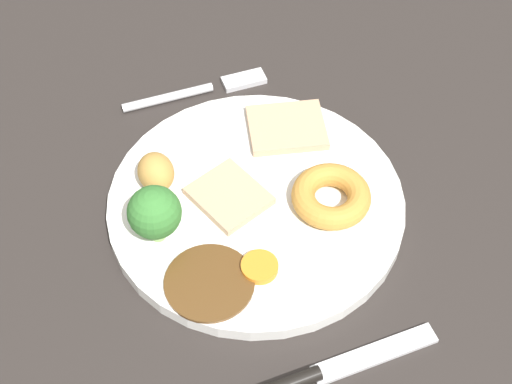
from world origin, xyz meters
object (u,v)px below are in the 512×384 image
object	(u,v)px
dinner_plate	(256,204)
meat_slice_main	(229,196)
meat_slice_under	(287,127)
fork	(200,90)
broccoli_floret	(153,210)
carrot_coin_front	(260,267)
yorkshire_pudding	(331,196)
knife	(309,377)
roast_potato_left	(156,172)

from	to	relation	value
dinner_plate	meat_slice_main	size ratio (longest dim) A/B	4.20
meat_slice_under	fork	world-z (taller)	meat_slice_under
broccoli_floret	carrot_coin_front	bearing A→B (deg)	46.55
meat_slice_under	carrot_coin_front	size ratio (longest dim) A/B	2.32
meat_slice_main	meat_slice_under	size ratio (longest dim) A/B	0.87
dinner_plate	broccoli_floret	xyz separation A→B (cm)	(0.50, -9.30, 4.04)
meat_slice_under	carrot_coin_front	bearing A→B (deg)	-30.19
carrot_coin_front	fork	bearing A→B (deg)	174.58
yorkshire_pudding	knife	size ratio (longest dim) A/B	0.38
dinner_plate	fork	xyz separation A→B (cm)	(-16.19, -0.14, -0.31)
meat_slice_under	roast_potato_left	bearing A→B (deg)	-81.28
dinner_plate	broccoli_floret	size ratio (longest dim) A/B	4.68
roast_potato_left	broccoli_floret	world-z (taller)	broccoli_floret
yorkshire_pudding	knife	distance (cm)	16.46
yorkshire_pudding	carrot_coin_front	distance (cm)	9.42
knife	yorkshire_pudding	bearing A→B (deg)	59.57
meat_slice_under	roast_potato_left	xyz separation A→B (cm)	(2.07, -13.53, 1.29)
dinner_plate	broccoli_floret	bearing A→B (deg)	-86.95
carrot_coin_front	meat_slice_under	bearing A→B (deg)	149.81
dinner_plate	meat_slice_under	bearing A→B (deg)	139.98
yorkshire_pudding	roast_potato_left	world-z (taller)	roast_potato_left
meat_slice_main	broccoli_floret	distance (cm)	7.77
roast_potato_left	knife	world-z (taller)	roast_potato_left
dinner_plate	yorkshire_pudding	bearing A→B (deg)	64.91
knife	dinner_plate	bearing A→B (deg)	82.31
roast_potato_left	fork	size ratio (longest dim) A/B	0.25
meat_slice_under	broccoli_floret	xyz separation A→B (cm)	(7.35, -15.06, 2.94)
roast_potato_left	knife	distance (cm)	22.68
meat_slice_under	carrot_coin_front	distance (cm)	16.13
roast_potato_left	knife	xyz separation A→B (cm)	(21.79, 5.69, -2.64)
knife	carrot_coin_front	bearing A→B (deg)	90.83
dinner_plate	fork	distance (cm)	16.19
yorkshire_pudding	fork	size ratio (longest dim) A/B	0.46
dinner_plate	broccoli_floret	distance (cm)	10.15
meat_slice_under	broccoli_floret	distance (cm)	17.02
carrot_coin_front	knife	xyz separation A→B (cm)	(9.93, 0.27, -1.30)
dinner_plate	carrot_coin_front	bearing A→B (deg)	-18.36
fork	knife	size ratio (longest dim) A/B	0.82
dinner_plate	meat_slice_main	world-z (taller)	meat_slice_main
dinner_plate	roast_potato_left	size ratio (longest dim) A/B	6.92
meat_slice_under	fork	xyz separation A→B (cm)	(-9.33, -5.90, -1.41)
dinner_plate	meat_slice_main	bearing A→B (deg)	-111.50
fork	knife	distance (cm)	33.26
roast_potato_left	broccoli_floret	size ratio (longest dim) A/B	0.68
roast_potato_left	carrot_coin_front	world-z (taller)	roast_potato_left
roast_potato_left	broccoli_floret	distance (cm)	5.74
fork	knife	bearing A→B (deg)	-92.27
dinner_plate	fork	bearing A→B (deg)	-179.50
yorkshire_pudding	fork	xyz separation A→B (cm)	(-19.01, -6.16, -2.07)
meat_slice_main	knife	bearing A→B (deg)	0.51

